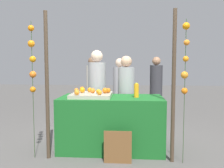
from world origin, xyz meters
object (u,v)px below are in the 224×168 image
Objects in this scene: vendor_left at (97,97)px; orange_0 at (98,91)px; stall_counter at (111,123)px; juice_bottle at (136,90)px; orange_1 at (105,90)px; vendor_right at (126,100)px; chalkboard_sign at (118,147)px.

orange_0 is at bearing -80.58° from vendor_left.
vendor_left is (-0.32, 0.63, 0.34)m from stall_counter.
stall_counter is at bearing 176.17° from juice_bottle.
vendor_left is (-0.73, 0.66, -0.21)m from juice_bottle.
vendor_right reaches higher than orange_1.
chalkboard_sign is 0.31× the size of vendor_right.
orange_0 is 0.62m from juice_bottle.
orange_0 is 0.76m from vendor_left.
juice_bottle is at bearing -3.83° from stall_counter.
juice_bottle is at bearing -3.08° from orange_1.
juice_bottle is 0.97m from chalkboard_sign.
vendor_left is at bearing 110.90° from chalkboard_sign.
orange_0 is at bearing -138.34° from orange_1.
vendor_right is at bearing -1.48° from vendor_left.
stall_counter is at bearing -110.81° from vendor_right.
vendor_right is at bearing 61.13° from orange_1.
orange_0 is 0.05× the size of vendor_left.
stall_counter is 18.70× the size of orange_1.
chalkboard_sign is (0.24, -0.57, -0.76)m from orange_1.
orange_0 is at bearing -121.90° from vendor_right.
vendor_right is (0.44, 0.70, -0.25)m from orange_0.
vendor_left reaches higher than chalkboard_sign.
stall_counter reaches higher than chalkboard_sign.
vendor_right is (0.10, 1.18, 0.50)m from chalkboard_sign.
stall_counter is 0.72m from vendor_right.
vendor_right is (0.23, 0.62, 0.29)m from stall_counter.
juice_bottle is 0.49× the size of chalkboard_sign.
orange_1 is 0.75m from vendor_right.
chalkboard_sign is at bearing -67.08° from orange_1.
vendor_left is at bearing 138.03° from juice_bottle.
chalkboard_sign is at bearing -94.88° from vendor_right.
juice_bottle is 0.72m from vendor_right.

